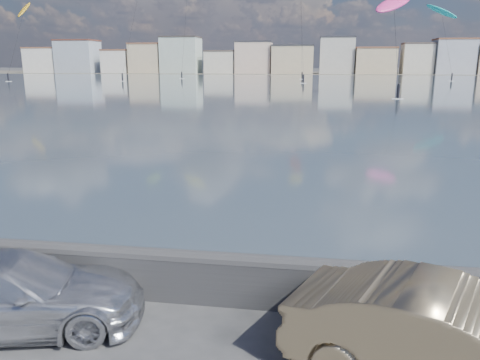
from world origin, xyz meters
TOP-DOWN VIEW (x-y plane):
  - bay_water at (0.00, 91.50)m, footprint 500.00×177.00m
  - far_shore_strip at (0.00, 200.00)m, footprint 500.00×60.00m
  - seawall at (0.00, 2.70)m, footprint 400.00×0.36m
  - far_buildings at (1.31, 186.00)m, footprint 240.79×13.26m
  - car_silver at (-2.71, 1.29)m, footprint 4.99×3.00m
  - car_champagne at (4.58, 0.61)m, footprint 5.07×3.45m
  - kitesurfer_7 at (-70.65, 109.52)m, footprint 2.68×13.97m
  - kitesurfer_10 at (34.41, 128.11)m, footprint 8.01×12.46m
  - kitesurfer_15 at (13.44, 68.19)m, footprint 7.50×15.49m

SIDE VIEW (x-z plane):
  - bay_water at x=0.00m, z-range 0.01..0.01m
  - far_shore_strip at x=0.00m, z-range 0.01..0.01m
  - seawall at x=0.00m, z-range 0.04..1.12m
  - car_silver at x=-2.71m, z-range 0.00..1.35m
  - car_champagne at x=4.58m, z-range 0.00..1.58m
  - far_buildings at x=1.31m, z-range -1.27..13.33m
  - kitesurfer_15 at x=13.44m, z-range 5.07..20.22m
  - kitesurfer_10 at x=34.41m, z-range 7.05..26.85m
  - kitesurfer_7 at x=-70.65m, z-range 6.95..27.06m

